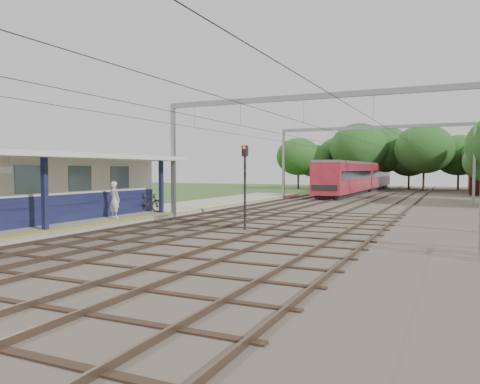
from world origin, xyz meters
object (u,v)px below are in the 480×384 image
Objects in this scene: person at (114,200)px; bicycle at (148,202)px; train at (360,176)px; signal_post at (245,178)px.

bicycle is (-0.48, 3.76, -0.41)m from person.
train is (6.38, 36.81, 1.18)m from bicycle.
train reaches higher than bicycle.
train is at bearing 102.76° from signal_post.
signal_post is at bearing -87.37° from train.
bicycle is 37.38m from train.
signal_post is (7.75, 0.24, 1.22)m from person.
person is 7.85m from signal_post.
train is 8.67× the size of signal_post.
train is (5.90, 40.57, 0.77)m from person.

